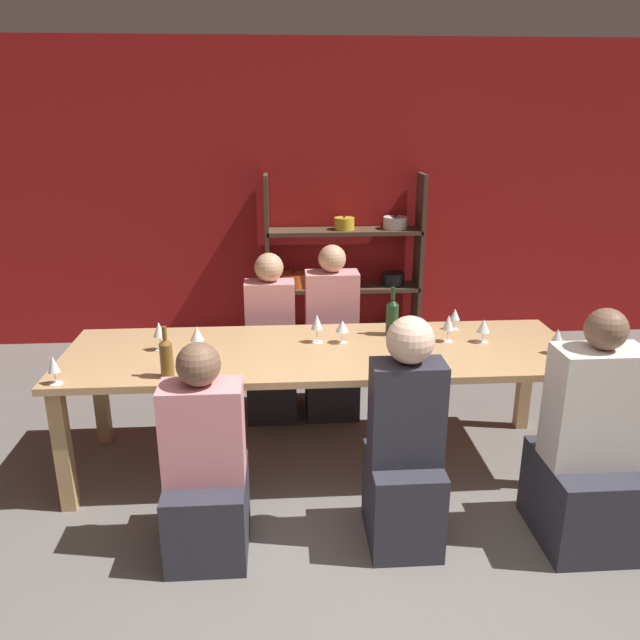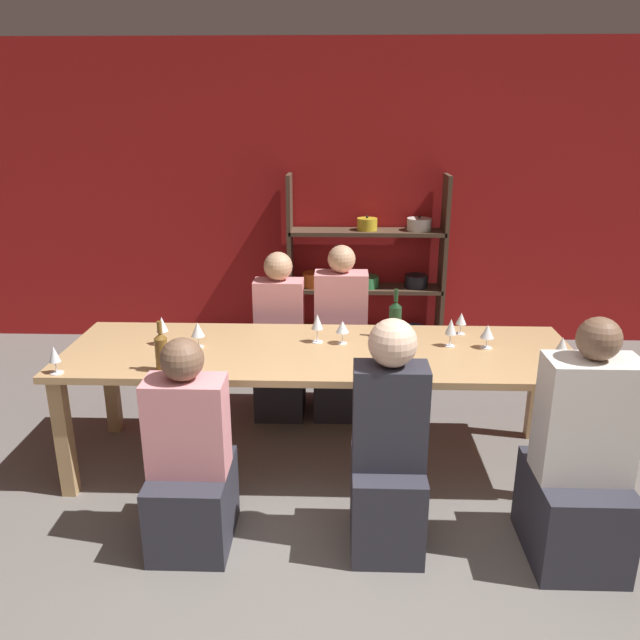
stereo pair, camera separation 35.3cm
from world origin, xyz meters
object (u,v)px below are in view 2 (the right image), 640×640
person_near_a (191,471)px  person_far_b (341,352)px  wine_glass_white_a (562,345)px  wine_glass_red_e (54,355)px  wine_glass_red_a (162,325)px  person_far_a (280,354)px  dining_table (319,361)px  wine_glass_red_d (461,319)px  wine_bottle_dark (161,351)px  shelf_unit (368,282)px  wine_glass_red_b (342,327)px  wine_glass_white_c (451,328)px  person_near_b (388,464)px  wine_bottle_green (395,319)px  wine_glass_white_d (487,332)px  wine_glass_white_b (317,323)px  wine_glass_red_c (198,330)px  person_near_c (578,474)px

person_near_a → person_far_b: bearing=63.6°
wine_glass_white_a → wine_glass_red_e: wine_glass_red_e is taller
wine_glass_red_a → person_far_a: size_ratio=0.15×
dining_table → wine_glass_red_d: wine_glass_red_d is taller
wine_bottle_dark → person_far_a: 1.26m
wine_bottle_dark → person_far_b: size_ratio=0.23×
shelf_unit → dining_table: (-0.38, -2.12, 0.08)m
person_near_a → shelf_unit: bearing=71.0°
dining_table → wine_glass_red_b: (0.13, 0.10, 0.18)m
wine_glass_white_c → person_near_a: (-1.39, -0.84, -0.47)m
wine_glass_white_c → wine_glass_red_b: 0.64m
person_near_a → wine_bottle_dark: bearing=118.1°
wine_glass_red_a → person_near_a: bearing=-68.1°
wine_bottle_dark → person_far_b: person_far_b is taller
wine_glass_white_a → person_near_b: 1.23m
person_near_b → wine_glass_red_a: bearing=148.1°
person_near_a → person_far_a: size_ratio=0.93×
wine_bottle_green → wine_glass_white_d: (0.53, -0.17, -0.02)m
shelf_unit → wine_glass_white_b: size_ratio=8.81×
wine_glass_white_d → wine_glass_red_c: (-1.71, -0.04, 0.01)m
person_near_b → person_near_c: 0.91m
wine_glass_red_e → person_far_b: 1.94m
wine_glass_red_a → wine_bottle_dark: bearing=-75.0°
wine_glass_white_a → wine_glass_red_e: size_ratio=0.97×
person_near_a → person_near_b: 0.98m
wine_glass_white_b → wine_glass_red_c: size_ratio=1.16×
wine_glass_red_a → wine_glass_red_e: wine_glass_red_a is taller
wine_glass_white_c → wine_glass_red_c: bearing=-177.6°
wine_bottle_dark → person_far_b: bearing=48.4°
dining_table → wine_glass_white_c: bearing=6.0°
wine_glass_red_e → person_near_a: size_ratio=0.14×
wine_glass_red_b → person_far_a: (-0.44, 0.61, -0.42)m
wine_glass_red_a → person_near_b: person_near_b is taller
wine_glass_white_b → wine_glass_red_b: wine_glass_white_b is taller
shelf_unit → person_near_a: size_ratio=1.43×
wine_glass_red_d → person_near_b: bearing=-116.2°
wine_glass_red_c → person_near_b: person_near_b is taller
wine_glass_white_c → wine_glass_white_a: bearing=-22.4°
wine_glass_red_c → person_far_a: bearing=59.1°
wine_glass_white_b → wine_glass_white_d: bearing=-3.7°
wine_glass_white_c → person_far_b: 1.02m
wine_glass_red_a → shelf_unit: bearing=57.4°
wine_glass_red_d → person_near_a: person_near_a is taller
wine_bottle_dark → person_far_a: (0.53, 1.05, -0.43)m
wine_glass_red_d → wine_glass_red_e: size_ratio=0.91×
person_near_b → person_near_a: bearing=-179.9°
wine_glass_white_d → person_far_b: 1.17m
wine_glass_white_c → wine_glass_red_b: bearing=178.1°
wine_bottle_dark → wine_glass_white_b: bearing=29.7°
wine_glass_white_b → person_near_b: size_ratio=0.15×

